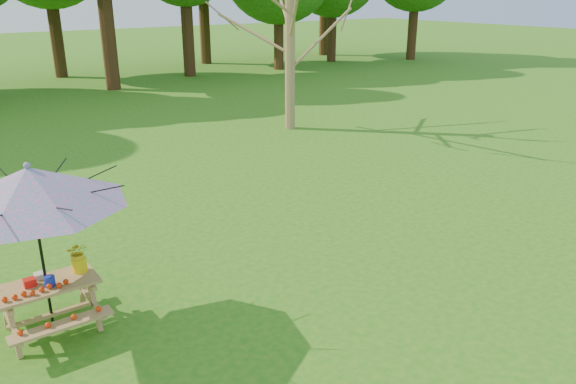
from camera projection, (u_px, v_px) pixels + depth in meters
picnic_table at (50, 308)px, 7.11m from camera, size 1.20×1.32×0.67m
patio_umbrella at (30, 187)px, 6.56m from camera, size 2.55×2.55×2.25m
produce_bins at (41, 280)px, 6.96m from camera, size 0.34×0.42×0.13m
tomatoes_row at (37, 291)px, 6.76m from camera, size 0.77×0.13×0.07m
flower_bucket at (78, 256)px, 7.22m from camera, size 0.31×0.29×0.41m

